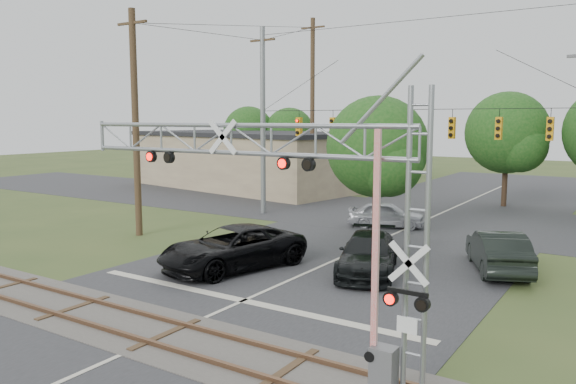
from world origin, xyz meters
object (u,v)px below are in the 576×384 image
Objects in this scene: sedan_silver at (386,214)px; commercial_building at (250,159)px; car_dark at (368,254)px; crossing_gantry at (293,206)px; traffic_signal_span at (425,123)px; pickup_black at (233,248)px.

sedan_silver is 0.19× the size of commercial_building.
sedan_silver is at bearing 89.68° from car_dark.
commercial_building is (-22.91, 29.04, -1.62)m from crossing_gantry.
crossing_gantry is 2.31× the size of sedan_silver.
commercial_building is at bearing 116.69° from car_dark.
traffic_signal_span is 13.01m from pickup_black.
traffic_signal_span reaches higher than sedan_silver.
sedan_silver is (-2.04, -0.04, -4.99)m from traffic_signal_span.
commercial_building is (-20.52, 19.84, 1.67)m from car_dark.
pickup_black is at bearing -44.71° from commercial_building.
pickup_black is at bearing 153.37° from sedan_silver.
traffic_signal_span is 4.66× the size of sedan_silver.
crossing_gantry reaches higher than commercial_building.
traffic_signal_span reaches higher than car_dark.
car_dark is at bearing -34.06° from commercial_building.
crossing_gantry is at bearing -94.75° from car_dark.
car_dark reaches higher than sedan_silver.
sedan_silver is (-3.13, 9.11, -0.05)m from car_dark.
pickup_black is 5.35m from car_dark.
traffic_signal_span is 3.72× the size of car_dark.
crossing_gantry is 0.43× the size of commercial_building.
crossing_gantry is at bearing 178.48° from sedan_silver.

